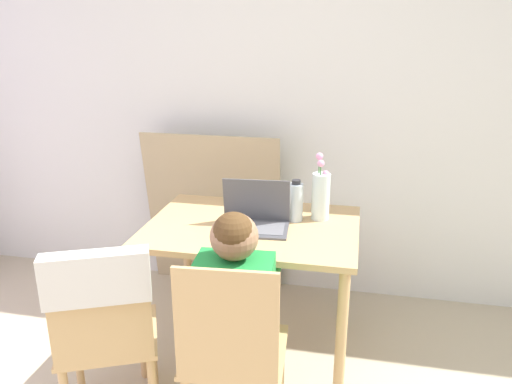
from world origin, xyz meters
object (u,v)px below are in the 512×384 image
laptop (255,217)px  chair_spare (103,315)px  person_seated (237,297)px  flower_vase (321,194)px  water_bottle (296,202)px  chair_occupied (233,355)px

laptop → chair_spare: bearing=-127.4°
chair_spare → laptop: bearing=-146.8°
person_seated → flower_vase: 0.80m
laptop → water_bottle: 0.23m
chair_occupied → water_bottle: bearing=-104.0°
chair_occupied → water_bottle: (0.13, 0.79, 0.37)m
chair_occupied → water_bottle: size_ratio=4.11×
chair_occupied → person_seated: (-0.01, 0.12, 0.19)m
chair_occupied → chair_spare: chair_spare is taller
flower_vase → water_bottle: 0.14m
chair_spare → flower_vase: (0.77, 0.89, 0.26)m
chair_occupied → flower_vase: (0.26, 0.84, 0.40)m
person_seated → flower_vase: (0.26, 0.72, 0.21)m
chair_spare → flower_vase: bearing=-154.6°
chair_spare → person_seated: size_ratio=0.87×
laptop → water_bottle: (0.19, 0.13, 0.05)m
water_bottle → person_seated: bearing=-102.0°
flower_vase → laptop: bearing=-149.8°
chair_spare → flower_vase: 1.20m
chair_spare → water_bottle: bearing=-151.4°
chair_spare → person_seated: bearing=174.5°
chair_occupied → flower_vase: size_ratio=2.56×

